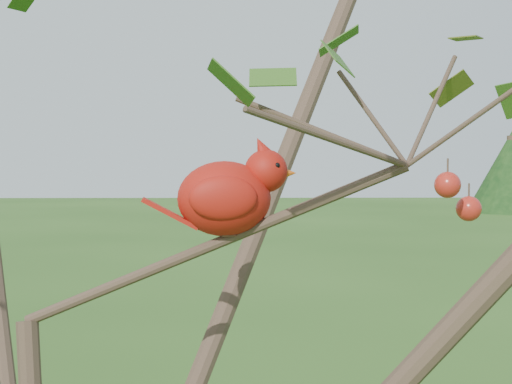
% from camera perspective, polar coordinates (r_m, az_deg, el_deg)
% --- Properties ---
extents(crabapple_tree, '(2.35, 2.05, 2.95)m').
position_cam_1_polar(crabapple_tree, '(1.16, -14.45, -2.06)').
color(crabapple_tree, '#3E2B21').
rests_on(crabapple_tree, ground).
extents(cardinal, '(0.25, 0.13, 0.17)m').
position_cam_1_polar(cardinal, '(1.23, -1.93, -0.18)').
color(cardinal, '#A7180E').
rests_on(cardinal, ground).
extents(distant_trees, '(38.49, 13.00, 3.25)m').
position_cam_1_polar(distant_trees, '(25.74, -6.86, 0.98)').
color(distant_trees, '#3E2B21').
rests_on(distant_trees, ground).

